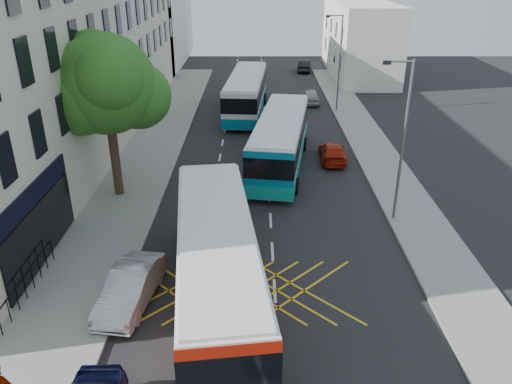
{
  "coord_description": "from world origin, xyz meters",
  "views": [
    {
      "loc": [
        -0.76,
        -10.6,
        12.18
      ],
      "look_at": [
        -0.75,
        10.75,
        2.2
      ],
      "focal_mm": 35.0,
      "sensor_mm": 36.0,
      "label": 1
    }
  ],
  "objects_px": {
    "lamp_near": "(402,135)",
    "parked_car_silver": "(130,287)",
    "bus_mid": "(280,141)",
    "red_hatchback": "(333,152)",
    "bus_near": "(217,263)",
    "lamp_far": "(339,59)",
    "distant_car_dark": "(305,66)",
    "street_tree": "(105,85)",
    "distant_car_grey": "(253,77)",
    "distant_car_silver": "(310,96)",
    "bus_far": "(246,93)"
  },
  "relations": [
    {
      "from": "lamp_near",
      "to": "parked_car_silver",
      "type": "bearing_deg",
      "value": -150.14
    },
    {
      "from": "bus_mid",
      "to": "red_hatchback",
      "type": "xyz_separation_m",
      "value": [
        3.55,
        1.14,
        -1.15
      ]
    },
    {
      "from": "bus_near",
      "to": "bus_mid",
      "type": "distance_m",
      "value": 14.43
    },
    {
      "from": "lamp_far",
      "to": "distant_car_dark",
      "type": "distance_m",
      "value": 18.1
    },
    {
      "from": "street_tree",
      "to": "distant_car_dark",
      "type": "height_order",
      "value": "street_tree"
    },
    {
      "from": "parked_car_silver",
      "to": "distant_car_grey",
      "type": "height_order",
      "value": "parked_car_silver"
    },
    {
      "from": "parked_car_silver",
      "to": "lamp_far",
      "type": "bearing_deg",
      "value": 74.2
    },
    {
      "from": "lamp_far",
      "to": "distant_car_grey",
      "type": "relative_size",
      "value": 1.6
    },
    {
      "from": "bus_near",
      "to": "distant_car_silver",
      "type": "relative_size",
      "value": 3.2
    },
    {
      "from": "bus_far",
      "to": "lamp_far",
      "type": "bearing_deg",
      "value": 6.82
    },
    {
      "from": "red_hatchback",
      "to": "bus_far",
      "type": "bearing_deg",
      "value": -59.2
    },
    {
      "from": "bus_far",
      "to": "distant_car_grey",
      "type": "relative_size",
      "value": 2.42
    },
    {
      "from": "bus_far",
      "to": "distant_car_silver",
      "type": "relative_size",
      "value": 3.12
    },
    {
      "from": "street_tree",
      "to": "lamp_far",
      "type": "relative_size",
      "value": 1.1
    },
    {
      "from": "lamp_far",
      "to": "distant_car_silver",
      "type": "xyz_separation_m",
      "value": [
        -1.89,
        3.06,
        -3.95
      ]
    },
    {
      "from": "bus_near",
      "to": "parked_car_silver",
      "type": "distance_m",
      "value": 3.55
    },
    {
      "from": "lamp_near",
      "to": "distant_car_silver",
      "type": "height_order",
      "value": "lamp_near"
    },
    {
      "from": "lamp_near",
      "to": "lamp_far",
      "type": "relative_size",
      "value": 1.0
    },
    {
      "from": "bus_mid",
      "to": "distant_car_dark",
      "type": "relative_size",
      "value": 2.91
    },
    {
      "from": "parked_car_silver",
      "to": "red_hatchback",
      "type": "xyz_separation_m",
      "value": [
        9.94,
        15.27,
        -0.12
      ]
    },
    {
      "from": "red_hatchback",
      "to": "lamp_near",
      "type": "bearing_deg",
      "value": 105.18
    },
    {
      "from": "bus_mid",
      "to": "bus_near",
      "type": "bearing_deg",
      "value": -93.33
    },
    {
      "from": "distant_car_silver",
      "to": "distant_car_dark",
      "type": "height_order",
      "value": "distant_car_dark"
    },
    {
      "from": "bus_far",
      "to": "distant_car_grey",
      "type": "xyz_separation_m",
      "value": [
        0.48,
        11.61,
        -1.08
      ]
    },
    {
      "from": "lamp_far",
      "to": "bus_mid",
      "type": "xyz_separation_m",
      "value": [
        -5.41,
        -12.65,
        -2.87
      ]
    },
    {
      "from": "street_tree",
      "to": "distant_car_grey",
      "type": "distance_m",
      "value": 29.8
    },
    {
      "from": "distant_car_grey",
      "to": "distant_car_silver",
      "type": "bearing_deg",
      "value": -55.74
    },
    {
      "from": "lamp_far",
      "to": "red_hatchback",
      "type": "bearing_deg",
      "value": -99.16
    },
    {
      "from": "bus_far",
      "to": "distant_car_silver",
      "type": "distance_m",
      "value": 6.88
    },
    {
      "from": "red_hatchback",
      "to": "distant_car_dark",
      "type": "relative_size",
      "value": 0.99
    },
    {
      "from": "lamp_near",
      "to": "bus_near",
      "type": "relative_size",
      "value": 0.64
    },
    {
      "from": "bus_mid",
      "to": "bus_far",
      "type": "xyz_separation_m",
      "value": [
        -2.38,
        12.32,
        0.03
      ]
    },
    {
      "from": "lamp_far",
      "to": "bus_mid",
      "type": "distance_m",
      "value": 14.05
    },
    {
      "from": "distant_car_silver",
      "to": "distant_car_grey",
      "type": "bearing_deg",
      "value": -54.17
    },
    {
      "from": "bus_far",
      "to": "parked_car_silver",
      "type": "bearing_deg",
      "value": -94.21
    },
    {
      "from": "lamp_far",
      "to": "bus_far",
      "type": "bearing_deg",
      "value": -177.6
    },
    {
      "from": "distant_car_grey",
      "to": "lamp_near",
      "type": "bearing_deg",
      "value": -75.95
    },
    {
      "from": "parked_car_silver",
      "to": "lamp_near",
      "type": "bearing_deg",
      "value": 37.84
    },
    {
      "from": "street_tree",
      "to": "distant_car_silver",
      "type": "relative_size",
      "value": 2.26
    },
    {
      "from": "red_hatchback",
      "to": "distant_car_silver",
      "type": "height_order",
      "value": "distant_car_silver"
    },
    {
      "from": "red_hatchback",
      "to": "distant_car_silver",
      "type": "distance_m",
      "value": 14.57
    },
    {
      "from": "distant_car_dark",
      "to": "lamp_near",
      "type": "bearing_deg",
      "value": 99.17
    },
    {
      "from": "lamp_near",
      "to": "parked_car_silver",
      "type": "height_order",
      "value": "lamp_near"
    },
    {
      "from": "parked_car_silver",
      "to": "red_hatchback",
      "type": "height_order",
      "value": "parked_car_silver"
    },
    {
      "from": "red_hatchback",
      "to": "distant_car_grey",
      "type": "relative_size",
      "value": 0.82
    },
    {
      "from": "distant_car_grey",
      "to": "distant_car_dark",
      "type": "xyz_separation_m",
      "value": [
        6.16,
        6.34,
        -0.01
      ]
    },
    {
      "from": "lamp_near",
      "to": "street_tree",
      "type": "bearing_deg",
      "value": 168.6
    },
    {
      "from": "distant_car_grey",
      "to": "distant_car_silver",
      "type": "xyz_separation_m",
      "value": [
        5.41,
        -8.22,
        -0.03
      ]
    },
    {
      "from": "street_tree",
      "to": "bus_far",
      "type": "relative_size",
      "value": 0.72
    },
    {
      "from": "bus_near",
      "to": "distant_car_grey",
      "type": "bearing_deg",
      "value": 81.03
    }
  ]
}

